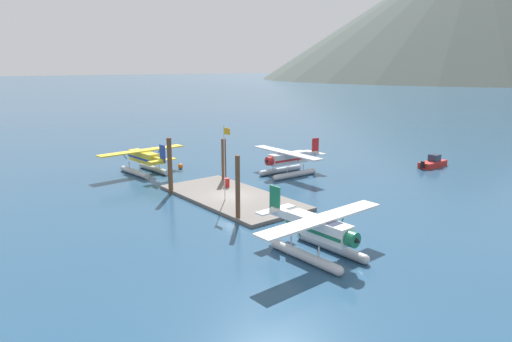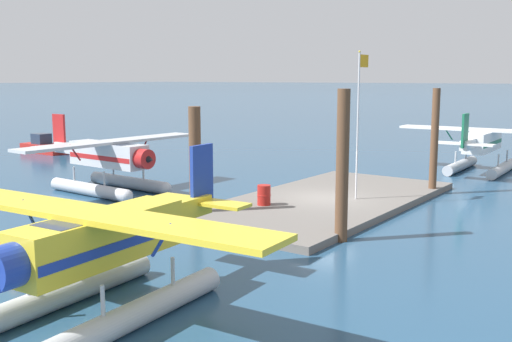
{
  "view_description": "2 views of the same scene",
  "coord_description": "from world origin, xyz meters",
  "px_view_note": "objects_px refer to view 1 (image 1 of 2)",
  "views": [
    {
      "loc": [
        33.05,
        -23.57,
        12.05
      ],
      "look_at": [
        0.88,
        2.18,
        2.49
      ],
      "focal_mm": 31.8,
      "sensor_mm": 36.0,
      "label": 1
    },
    {
      "loc": [
        -24.01,
        -13.18,
        5.81
      ],
      "look_at": [
        -0.58,
        3.51,
        1.32
      ],
      "focal_mm": 42.07,
      "sensor_mm": 36.0,
      "label": 2
    }
  ],
  "objects_px": {
    "flagpole": "(225,155)",
    "mooring_buoy": "(180,166)",
    "seaplane_white_stbd_aft": "(319,233)",
    "fuel_drum": "(227,183)",
    "seaplane_silver_bow_left": "(288,161)",
    "seaplane_yellow_port_aft": "(144,160)",
    "boat_red_open_north": "(433,163)"
  },
  "relations": [
    {
      "from": "fuel_drum",
      "to": "seaplane_white_stbd_aft",
      "type": "height_order",
      "value": "seaplane_white_stbd_aft"
    },
    {
      "from": "fuel_drum",
      "to": "seaplane_silver_bow_left",
      "type": "bearing_deg",
      "value": 95.34
    },
    {
      "from": "fuel_drum",
      "to": "mooring_buoy",
      "type": "height_order",
      "value": "fuel_drum"
    },
    {
      "from": "flagpole",
      "to": "boat_red_open_north",
      "type": "bearing_deg",
      "value": 83.14
    },
    {
      "from": "seaplane_yellow_port_aft",
      "to": "seaplane_silver_bow_left",
      "type": "relative_size",
      "value": 1.0
    },
    {
      "from": "seaplane_yellow_port_aft",
      "to": "seaplane_silver_bow_left",
      "type": "distance_m",
      "value": 16.51
    },
    {
      "from": "mooring_buoy",
      "to": "seaplane_yellow_port_aft",
      "type": "bearing_deg",
      "value": -97.2
    },
    {
      "from": "flagpole",
      "to": "seaplane_silver_bow_left",
      "type": "distance_m",
      "value": 12.88
    },
    {
      "from": "seaplane_silver_bow_left",
      "to": "flagpole",
      "type": "bearing_deg",
      "value": -68.93
    },
    {
      "from": "flagpole",
      "to": "mooring_buoy",
      "type": "distance_m",
      "value": 15.94
    },
    {
      "from": "seaplane_yellow_port_aft",
      "to": "seaplane_white_stbd_aft",
      "type": "xyz_separation_m",
      "value": [
        28.79,
        -1.36,
        0.0
      ]
    },
    {
      "from": "flagpole",
      "to": "seaplane_white_stbd_aft",
      "type": "relative_size",
      "value": 0.64
    },
    {
      "from": "seaplane_white_stbd_aft",
      "to": "seaplane_yellow_port_aft",
      "type": "bearing_deg",
      "value": 177.29
    },
    {
      "from": "fuel_drum",
      "to": "mooring_buoy",
      "type": "bearing_deg",
      "value": 174.37
    },
    {
      "from": "flagpole",
      "to": "boat_red_open_north",
      "type": "xyz_separation_m",
      "value": [
        3.44,
        28.63,
        -3.94
      ]
    },
    {
      "from": "mooring_buoy",
      "to": "seaplane_silver_bow_left",
      "type": "xyz_separation_m",
      "value": [
        10.41,
        7.93,
        1.26
      ]
    },
    {
      "from": "flagpole",
      "to": "boat_red_open_north",
      "type": "relative_size",
      "value": 1.37
    },
    {
      "from": "flagpole",
      "to": "fuel_drum",
      "type": "relative_size",
      "value": 7.62
    },
    {
      "from": "flagpole",
      "to": "seaplane_white_stbd_aft",
      "type": "height_order",
      "value": "flagpole"
    },
    {
      "from": "seaplane_yellow_port_aft",
      "to": "mooring_buoy",
      "type": "bearing_deg",
      "value": 82.8
    },
    {
      "from": "fuel_drum",
      "to": "seaplane_silver_bow_left",
      "type": "xyz_separation_m",
      "value": [
        -0.84,
        9.04,
        0.84
      ]
    },
    {
      "from": "fuel_drum",
      "to": "seaplane_silver_bow_left",
      "type": "height_order",
      "value": "seaplane_silver_bow_left"
    },
    {
      "from": "flagpole",
      "to": "boat_red_open_north",
      "type": "distance_m",
      "value": 29.11
    },
    {
      "from": "mooring_buoy",
      "to": "boat_red_open_north",
      "type": "distance_m",
      "value": 30.89
    },
    {
      "from": "flagpole",
      "to": "seaplane_white_stbd_aft",
      "type": "bearing_deg",
      "value": -8.48
    },
    {
      "from": "seaplane_silver_bow_left",
      "to": "mooring_buoy",
      "type": "bearing_deg",
      "value": -142.71
    },
    {
      "from": "seaplane_yellow_port_aft",
      "to": "seaplane_white_stbd_aft",
      "type": "bearing_deg",
      "value": -2.71
    },
    {
      "from": "mooring_buoy",
      "to": "seaplane_white_stbd_aft",
      "type": "relative_size",
      "value": 0.06
    },
    {
      "from": "flagpole",
      "to": "seaplane_silver_bow_left",
      "type": "bearing_deg",
      "value": 111.07
    },
    {
      "from": "seaplane_silver_bow_left",
      "to": "seaplane_white_stbd_aft",
      "type": "bearing_deg",
      "value": -37.55
    },
    {
      "from": "seaplane_silver_bow_left",
      "to": "seaplane_white_stbd_aft",
      "type": "distance_m",
      "value": 22.48
    },
    {
      "from": "flagpole",
      "to": "fuel_drum",
      "type": "bearing_deg",
      "value": 143.84
    }
  ]
}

